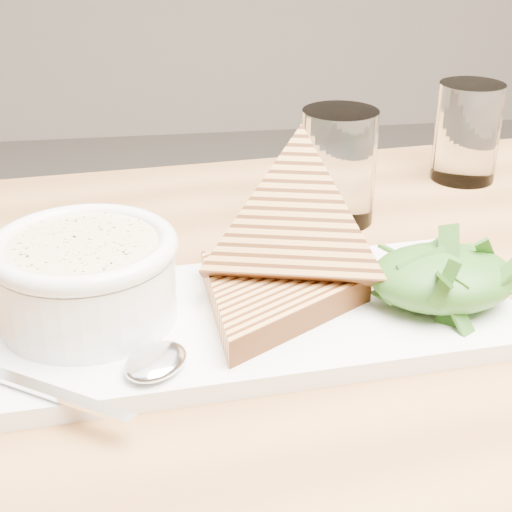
{
  "coord_description": "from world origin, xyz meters",
  "views": [
    {
      "loc": [
        -0.39,
        -0.46,
        1.08
      ],
      "look_at": [
        -0.31,
        0.07,
        0.82
      ],
      "focal_mm": 55.0,
      "sensor_mm": 36.0,
      "label": 1
    }
  ],
  "objects": [
    {
      "name": "sandwich_lean",
      "position": [
        -0.28,
        0.08,
        0.84
      ],
      "size": [
        0.2,
        0.21,
        0.18
      ],
      "primitive_type": null,
      "rotation": [
        0.86,
        0.0,
        -0.25
      ],
      "color": "tan",
      "rests_on": "sandwich_flat"
    },
    {
      "name": "table_top",
      "position": [
        -0.19,
        0.03,
        0.75
      ],
      "size": [
        1.27,
        0.91,
        0.04
      ],
      "primitive_type": "cube",
      "rotation": [
        0.0,
        0.0,
        0.09
      ],
      "color": "#AE7440",
      "rests_on": "ground"
    },
    {
      "name": "soup_bowl",
      "position": [
        -0.44,
        0.05,
        0.81
      ],
      "size": [
        0.13,
        0.13,
        0.05
      ],
      "primitive_type": "cylinder",
      "color": "white",
      "rests_on": "platter"
    },
    {
      "name": "bowl_rim",
      "position": [
        -0.44,
        0.05,
        0.84
      ],
      "size": [
        0.14,
        0.14,
        0.01
      ],
      "primitive_type": "torus",
      "color": "white",
      "rests_on": "soup_bowl"
    },
    {
      "name": "sandwich_flat",
      "position": [
        -0.31,
        0.04,
        0.79
      ],
      "size": [
        0.22,
        0.22,
        0.02
      ],
      "primitive_type": null,
      "rotation": [
        0.0,
        0.0,
        0.57
      ],
      "color": "tan",
      "rests_on": "platter"
    },
    {
      "name": "platter",
      "position": [
        -0.31,
        0.05,
        0.78
      ],
      "size": [
        0.4,
        0.21,
        0.01
      ],
      "primitive_type": "cube",
      "rotation": [
        0.0,
        0.0,
        0.09
      ],
      "color": "white",
      "rests_on": "table_top"
    },
    {
      "name": "spoon_handle",
      "position": [
        -0.46,
        -0.04,
        0.79
      ],
      "size": [
        0.11,
        0.08,
        0.0
      ],
      "primitive_type": "cube",
      "rotation": [
        0.0,
        0.0,
        -0.61
      ],
      "color": "silver",
      "rests_on": "platter"
    },
    {
      "name": "soup",
      "position": [
        -0.44,
        0.05,
        0.84
      ],
      "size": [
        0.11,
        0.11,
        0.01
      ],
      "primitive_type": "cylinder",
      "color": "beige",
      "rests_on": "soup_bowl"
    },
    {
      "name": "glass_near",
      "position": [
        -0.21,
        0.24,
        0.83
      ],
      "size": [
        0.07,
        0.07,
        0.11
      ],
      "primitive_type": "cylinder",
      "color": "white",
      "rests_on": "table_top"
    },
    {
      "name": "spoon_bowl",
      "position": [
        -0.39,
        -0.02,
        0.79
      ],
      "size": [
        0.06,
        0.06,
        0.01
      ],
      "primitive_type": "ellipsoid",
      "rotation": [
        0.0,
        0.0,
        -0.61
      ],
      "color": "silver",
      "rests_on": "platter"
    },
    {
      "name": "salad_base",
      "position": [
        -0.18,
        0.04,
        0.81
      ],
      "size": [
        0.11,
        0.09,
        0.04
      ],
      "primitive_type": "ellipsoid",
      "color": "#1D4512",
      "rests_on": "platter"
    },
    {
      "name": "arugula_pile",
      "position": [
        -0.18,
        0.04,
        0.81
      ],
      "size": [
        0.11,
        0.1,
        0.05
      ],
      "primitive_type": null,
      "color": "#376822",
      "rests_on": "platter"
    },
    {
      "name": "glass_far",
      "position": [
        -0.04,
        0.33,
        0.82
      ],
      "size": [
        0.07,
        0.07,
        0.11
      ],
      "primitive_type": "cylinder",
      "color": "white",
      "rests_on": "table_top"
    }
  ]
}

